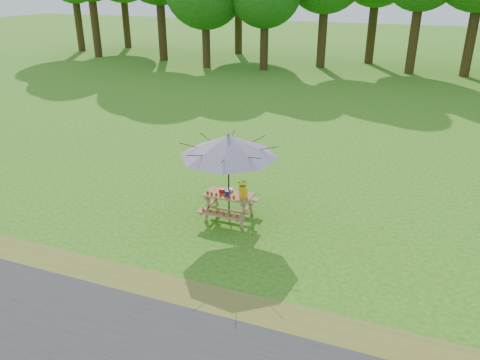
% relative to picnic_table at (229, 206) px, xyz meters
% --- Properties ---
extents(ground, '(120.00, 120.00, 0.00)m').
position_rel_picnic_table_xyz_m(ground, '(0.32, -0.58, -0.33)').
color(ground, '#207115').
rests_on(ground, ground).
extents(drygrass_strip, '(120.00, 1.20, 0.01)m').
position_rel_picnic_table_xyz_m(drygrass_strip, '(0.32, -3.38, -0.32)').
color(drygrass_strip, olive).
rests_on(drygrass_strip, ground).
extents(picnic_table, '(1.20, 1.32, 0.67)m').
position_rel_picnic_table_xyz_m(picnic_table, '(0.00, 0.00, 0.00)').
color(picnic_table, '#A7724B').
rests_on(picnic_table, ground).
extents(patio_umbrella, '(2.95, 2.95, 2.27)m').
position_rel_picnic_table_xyz_m(patio_umbrella, '(0.00, 0.00, 1.62)').
color(patio_umbrella, black).
rests_on(patio_umbrella, ground).
extents(produce_bins, '(0.32, 0.39, 0.13)m').
position_rel_picnic_table_xyz_m(produce_bins, '(-0.07, 0.02, 0.40)').
color(produce_bins, '#AE0D11').
rests_on(produce_bins, picnic_table).
extents(tomatoes_row, '(0.77, 0.13, 0.07)m').
position_rel_picnic_table_xyz_m(tomatoes_row, '(-0.15, -0.18, 0.38)').
color(tomatoes_row, red).
rests_on(tomatoes_row, picnic_table).
extents(flower_bucket, '(0.31, 0.28, 0.48)m').
position_rel_picnic_table_xyz_m(flower_bucket, '(0.39, -0.01, 0.60)').
color(flower_bucket, '#FFB40D').
rests_on(flower_bucket, picnic_table).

